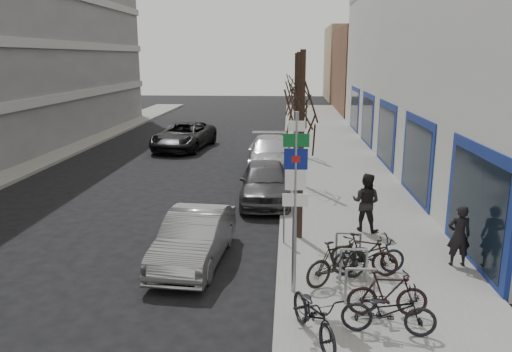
# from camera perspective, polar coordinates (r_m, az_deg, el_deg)

# --- Properties ---
(ground) EXTENTS (120.00, 120.00, 0.00)m
(ground) POSITION_cam_1_polar(r_m,az_deg,el_deg) (11.85, -7.72, -13.23)
(ground) COLOR black
(ground) RESTS_ON ground
(sidewalk_east) EXTENTS (5.00, 70.00, 0.15)m
(sidewalk_east) POSITION_cam_1_polar(r_m,az_deg,el_deg) (21.15, 9.77, -1.05)
(sidewalk_east) COLOR slate
(sidewalk_east) RESTS_ON ground
(brick_building_far) EXTENTS (12.00, 14.00, 8.00)m
(brick_building_far) POSITION_cam_1_polar(r_m,az_deg,el_deg) (51.52, 16.12, 11.49)
(brick_building_far) COLOR brown
(brick_building_far) RESTS_ON ground
(tan_building_far) EXTENTS (13.00, 12.00, 9.00)m
(tan_building_far) POSITION_cam_1_polar(r_m,az_deg,el_deg) (66.34, 13.83, 12.38)
(tan_building_far) COLOR #937A5B
(tan_building_far) RESTS_ON ground
(highway_sign_pole) EXTENTS (0.55, 0.10, 4.20)m
(highway_sign_pole) POSITION_cam_1_polar(r_m,az_deg,el_deg) (10.74, 4.51, -1.92)
(highway_sign_pole) COLOR gray
(highway_sign_pole) RESTS_ON ground
(bike_rack) EXTENTS (0.66, 2.26, 0.83)m
(bike_rack) POSITION_cam_1_polar(r_m,az_deg,el_deg) (12.01, 11.10, -9.53)
(bike_rack) COLOR gray
(bike_rack) RESTS_ON sidewalk_east
(tree_near) EXTENTS (1.80, 1.80, 5.50)m
(tree_near) POSITION_cam_1_polar(r_m,az_deg,el_deg) (13.92, 5.30, 8.47)
(tree_near) COLOR black
(tree_near) RESTS_ON ground
(tree_mid) EXTENTS (1.80, 1.80, 5.50)m
(tree_mid) POSITION_cam_1_polar(r_m,az_deg,el_deg) (20.41, 4.83, 10.05)
(tree_mid) COLOR black
(tree_mid) RESTS_ON ground
(tree_far) EXTENTS (1.80, 1.80, 5.50)m
(tree_far) POSITION_cam_1_polar(r_m,az_deg,el_deg) (26.90, 4.59, 10.86)
(tree_far) COLOR black
(tree_far) RESTS_ON ground
(meter_front) EXTENTS (0.10, 0.08, 1.27)m
(meter_front) POSITION_cam_1_polar(r_m,az_deg,el_deg) (14.07, 3.23, -4.72)
(meter_front) COLOR gray
(meter_front) RESTS_ON sidewalk_east
(meter_mid) EXTENTS (0.10, 0.08, 1.27)m
(meter_mid) POSITION_cam_1_polar(r_m,az_deg,el_deg) (19.37, 3.39, 0.35)
(meter_mid) COLOR gray
(meter_mid) RESTS_ON sidewalk_east
(meter_back) EXTENTS (0.10, 0.08, 1.27)m
(meter_back) POSITION_cam_1_polar(r_m,az_deg,el_deg) (24.76, 3.49, 3.23)
(meter_back) COLOR gray
(meter_back) RESTS_ON sidewalk_east
(bike_near_left) EXTENTS (1.22, 2.00, 1.17)m
(bike_near_left) POSITION_cam_1_polar(r_m,az_deg,el_deg) (9.59, 6.67, -15.04)
(bike_near_left) COLOR black
(bike_near_left) RESTS_ON sidewalk_east
(bike_near_right) EXTENTS (1.65, 0.51, 1.00)m
(bike_near_right) POSITION_cam_1_polar(r_m,az_deg,el_deg) (10.69, 14.79, -12.81)
(bike_near_right) COLOR black
(bike_near_right) RESTS_ON sidewalk_east
(bike_mid_curb) EXTENTS (1.87, 0.88, 1.10)m
(bike_mid_curb) POSITION_cam_1_polar(r_m,az_deg,el_deg) (12.48, 12.78, -8.51)
(bike_mid_curb) COLOR black
(bike_mid_curb) RESTS_ON sidewalk_east
(bike_mid_inner) EXTENTS (1.81, 1.48, 1.11)m
(bike_mid_inner) POSITION_cam_1_polar(r_m,az_deg,el_deg) (11.84, 9.33, -9.56)
(bike_mid_inner) COLOR black
(bike_mid_inner) RESTS_ON sidewalk_east
(bike_far_curb) EXTENTS (1.83, 0.71, 1.09)m
(bike_far_curb) POSITION_cam_1_polar(r_m,az_deg,el_deg) (10.05, 14.94, -14.31)
(bike_far_curb) COLOR black
(bike_far_curb) RESTS_ON sidewalk_east
(bike_far_inner) EXTENTS (1.73, 1.02, 1.01)m
(bike_far_inner) POSITION_cam_1_polar(r_m,az_deg,el_deg) (12.52, 12.25, -8.66)
(bike_far_inner) COLOR black
(bike_far_inner) RESTS_ON sidewalk_east
(parked_car_front) EXTENTS (1.76, 4.26, 1.37)m
(parked_car_front) POSITION_cam_1_polar(r_m,az_deg,el_deg) (13.25, -7.07, -7.04)
(parked_car_front) COLOR gray
(parked_car_front) RESTS_ON ground
(parked_car_mid) EXTENTS (2.02, 4.61, 1.54)m
(parked_car_mid) POSITION_cam_1_polar(r_m,az_deg,el_deg) (18.58, 1.05, -0.65)
(parked_car_mid) COLOR #46464A
(parked_car_mid) RESTS_ON ground
(parked_car_back) EXTENTS (2.48, 5.45, 1.55)m
(parked_car_back) POSITION_cam_1_polar(r_m,az_deg,el_deg) (24.02, 1.68, 2.59)
(parked_car_back) COLOR #B7B6BC
(parked_car_back) RESTS_ON ground
(lane_car) EXTENTS (3.35, 5.99, 1.58)m
(lane_car) POSITION_cam_1_polar(r_m,az_deg,el_deg) (29.69, -8.24, 4.58)
(lane_car) COLOR black
(lane_car) RESTS_ON ground
(pedestrian_near) EXTENTS (0.58, 0.39, 1.59)m
(pedestrian_near) POSITION_cam_1_polar(r_m,az_deg,el_deg) (13.56, 22.18, -6.31)
(pedestrian_near) COLOR black
(pedestrian_near) RESTS_ON sidewalk_east
(pedestrian_far) EXTENTS (0.80, 0.70, 1.81)m
(pedestrian_far) POSITION_cam_1_polar(r_m,az_deg,el_deg) (15.39, 12.46, -2.89)
(pedestrian_far) COLOR black
(pedestrian_far) RESTS_ON sidewalk_east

